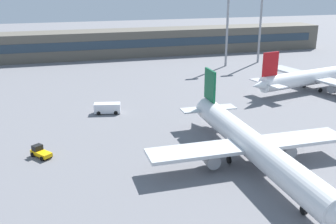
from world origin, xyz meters
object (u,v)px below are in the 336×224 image
airplane_mid (320,76)px  floodlight_tower_east (228,19)px  service_van_white (107,108)px  airplane_near (254,146)px  baggage_tug_yellow (40,152)px  floodlight_tower_west (261,13)px

airplane_mid → floodlight_tower_east: 35.15m
service_van_white → airplane_near: bearing=-61.0°
service_van_white → floodlight_tower_east: (41.87, 35.93, 13.25)m
service_van_white → floodlight_tower_east: bearing=40.6°
airplane_near → airplane_mid: (36.17, 34.52, -0.09)m
baggage_tug_yellow → floodlight_tower_east: size_ratio=0.15×
airplane_near → baggage_tug_yellow: airplane_near is taller
baggage_tug_yellow → floodlight_tower_east: floodlight_tower_east is taller
airplane_near → service_van_white: (-16.64, 30.07, -2.16)m
airplane_mid → service_van_white: (-52.81, -4.44, -2.08)m
baggage_tug_yellow → floodlight_tower_west: 88.70m
airplane_near → airplane_mid: size_ratio=1.03×
floodlight_tower_west → floodlight_tower_east: size_ratio=1.11×
floodlight_tower_west → airplane_near: bearing=-118.9°
baggage_tug_yellow → service_van_white: (12.61, 17.84, 0.31)m
airplane_mid → floodlight_tower_west: floodlight_tower_west is taller
airplane_near → floodlight_tower_west: (37.74, 68.42, 12.44)m
airplane_mid → floodlight_tower_east: floodlight_tower_east is taller
service_van_white → floodlight_tower_west: size_ratio=0.20×
airplane_mid → floodlight_tower_west: bearing=87.3°
airplane_mid → service_van_white: 53.03m
airplane_near → floodlight_tower_west: floodlight_tower_west is taller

